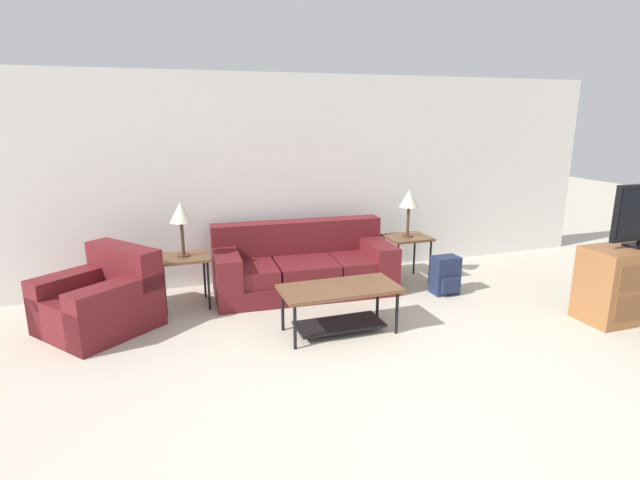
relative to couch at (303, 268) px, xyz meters
name	(u,v)px	position (x,y,z in m)	size (l,w,h in m)	color
ground_plane	(441,443)	(0.00, -3.10, -0.29)	(24.00, 24.00, 0.00)	beige
wall_back	(288,179)	(0.00, 0.63, 1.01)	(9.19, 0.06, 2.60)	white
couch	(303,268)	(0.00, 0.00, 0.00)	(2.18, 1.05, 0.82)	maroon
armchair	(101,302)	(-2.24, -0.39, -0.01)	(1.31, 1.30, 0.80)	maroon
coffee_table	(339,299)	(-0.01, -1.26, 0.05)	(1.16, 0.56, 0.47)	brown
side_table_left	(184,261)	(-1.39, -0.05, 0.23)	(0.54, 0.48, 0.59)	brown
side_table_right	(407,241)	(1.39, -0.05, 0.23)	(0.54, 0.48, 0.59)	brown
table_lamp_left	(181,214)	(-1.39, -0.05, 0.76)	(0.24, 0.24, 0.60)	#472D1E
table_lamp_right	(409,200)	(1.39, -0.05, 0.76)	(0.24, 0.24, 0.60)	#472D1E
tv_console	(634,282)	(3.06, -1.92, 0.10)	(1.18, 0.49, 0.78)	#935B33
backpack	(445,276)	(1.59, -0.65, -0.07)	(0.31, 0.29, 0.46)	#1E2847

